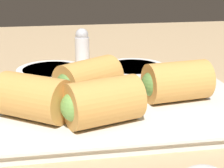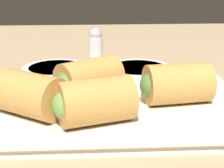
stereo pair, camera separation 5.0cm
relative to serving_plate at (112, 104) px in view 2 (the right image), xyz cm
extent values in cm
cube|color=tan|center=(-3.93, -0.96, -1.76)|extent=(180.00, 140.00, 2.00)
cube|color=silver|center=(0.00, 0.00, -0.16)|extent=(33.53, 25.33, 1.20)
cube|color=silver|center=(0.00, 0.00, 0.59)|extent=(34.87, 26.35, 0.30)
cylinder|color=#D19347|center=(-2.95, 1.06, 3.31)|extent=(9.58, 8.85, 5.14)
sphere|color=#56843D|center=(-5.63, -0.82, 3.31)|extent=(3.34, 3.34, 3.34)
cylinder|color=#D19347|center=(-9.85, -4.84, 3.31)|extent=(9.58, 8.85, 5.14)
sphere|color=#6B9E47|center=(-12.54, -2.95, 3.31)|extent=(3.34, 3.34, 3.34)
cylinder|color=#D19347|center=(8.23, -1.83, 3.31)|extent=(8.77, 6.27, 5.14)
sphere|color=#56843D|center=(4.98, -2.31, 3.31)|extent=(3.34, 3.34, 3.34)
cylinder|color=#D19347|center=(-2.18, -7.45, 3.31)|extent=(9.28, 7.35, 5.14)
sphere|color=#6B9E47|center=(-5.31, -8.45, 3.31)|extent=(3.34, 3.34, 3.34)
cylinder|color=white|center=(4.21, 6.14, 2.02)|extent=(9.89, 9.89, 2.56)
cylinder|color=#477038|center=(4.21, 6.14, 3.07)|extent=(8.11, 8.11, 0.46)
cylinder|color=white|center=(-7.74, 6.85, 2.02)|extent=(9.89, 9.89, 2.56)
cylinder|color=beige|center=(-7.74, 6.85, 3.07)|extent=(8.11, 8.11, 0.46)
cylinder|color=silver|center=(-1.78, 23.33, 1.83)|extent=(2.72, 2.72, 5.19)
sphere|color=#B7B7BC|center=(-1.78, 23.33, 4.90)|extent=(2.44, 2.44, 2.44)
camera|label=1|loc=(-7.59, -45.48, 18.07)|focal=60.00mm
camera|label=2|loc=(-2.61, -46.03, 18.07)|focal=60.00mm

